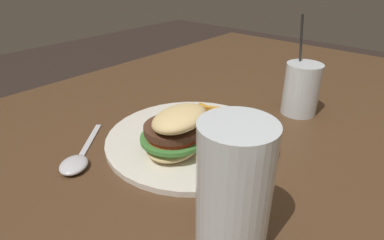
{
  "coord_description": "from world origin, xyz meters",
  "views": [
    {
      "loc": [
        0.4,
        0.1,
        1.03
      ],
      "look_at": [
        0.01,
        -0.23,
        0.77
      ],
      "focal_mm": 30.0,
      "sensor_mm": 36.0,
      "label": 1
    }
  ],
  "objects_px": {
    "meal_plate_near": "(187,135)",
    "spoon": "(75,162)",
    "beer_glass": "(234,191)",
    "juice_glass": "(301,90)"
  },
  "relations": [
    {
      "from": "meal_plate_near",
      "to": "spoon",
      "type": "relative_size",
      "value": 2.09
    },
    {
      "from": "meal_plate_near",
      "to": "spoon",
      "type": "distance_m",
      "value": 0.19
    },
    {
      "from": "beer_glass",
      "to": "spoon",
      "type": "height_order",
      "value": "beer_glass"
    },
    {
      "from": "meal_plate_near",
      "to": "beer_glass",
      "type": "distance_m",
      "value": 0.22
    },
    {
      "from": "meal_plate_near",
      "to": "beer_glass",
      "type": "xyz_separation_m",
      "value": [
        0.12,
        0.18,
        0.05
      ]
    },
    {
      "from": "beer_glass",
      "to": "juice_glass",
      "type": "bearing_deg",
      "value": -166.99
    },
    {
      "from": "juice_glass",
      "to": "spoon",
      "type": "xyz_separation_m",
      "value": [
        0.43,
        -0.19,
        -0.05
      ]
    },
    {
      "from": "spoon",
      "to": "beer_glass",
      "type": "bearing_deg",
      "value": 57.91
    },
    {
      "from": "spoon",
      "to": "meal_plate_near",
      "type": "bearing_deg",
      "value": 108.94
    },
    {
      "from": "juice_glass",
      "to": "spoon",
      "type": "relative_size",
      "value": 1.37
    }
  ]
}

